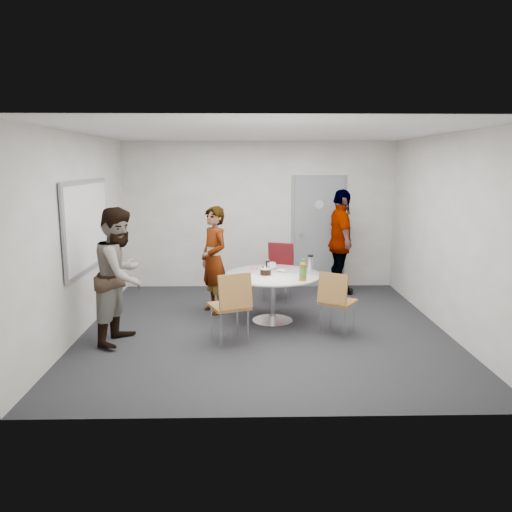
{
  "coord_description": "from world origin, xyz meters",
  "views": [
    {
      "loc": [
        -0.27,
        -6.73,
        2.3
      ],
      "look_at": [
        -0.11,
        0.25,
        1.0
      ],
      "focal_mm": 35.0,
      "sensor_mm": 36.0,
      "label": 1
    }
  ],
  "objects_px": {
    "person_main": "(214,260)",
    "person_right": "(341,242)",
    "chair_far": "(279,265)",
    "whiteboard": "(87,225)",
    "chair_near_right": "(336,297)",
    "chair_near_left": "(232,301)",
    "person_left": "(121,275)",
    "door": "(318,232)",
    "table": "(274,280)"
  },
  "relations": [
    {
      "from": "table",
      "to": "chair_near_right",
      "type": "relative_size",
      "value": 1.57
    },
    {
      "from": "chair_far",
      "to": "person_left",
      "type": "height_order",
      "value": "person_left"
    },
    {
      "from": "door",
      "to": "person_main",
      "type": "relative_size",
      "value": 1.28
    },
    {
      "from": "door",
      "to": "chair_far",
      "type": "distance_m",
      "value": 1.29
    },
    {
      "from": "whiteboard",
      "to": "person_left",
      "type": "bearing_deg",
      "value": -47.54
    },
    {
      "from": "table",
      "to": "person_left",
      "type": "relative_size",
      "value": 0.79
    },
    {
      "from": "door",
      "to": "person_right",
      "type": "distance_m",
      "value": 0.63
    },
    {
      "from": "chair_near_right",
      "to": "person_left",
      "type": "height_order",
      "value": "person_left"
    },
    {
      "from": "chair_near_left",
      "to": "door",
      "type": "bearing_deg",
      "value": 41.01
    },
    {
      "from": "door",
      "to": "person_left",
      "type": "height_order",
      "value": "door"
    },
    {
      "from": "whiteboard",
      "to": "chair_near_left",
      "type": "height_order",
      "value": "whiteboard"
    },
    {
      "from": "person_right",
      "to": "door",
      "type": "bearing_deg",
      "value": 28.45
    },
    {
      "from": "table",
      "to": "chair_near_left",
      "type": "distance_m",
      "value": 1.1
    },
    {
      "from": "table",
      "to": "person_main",
      "type": "distance_m",
      "value": 1.06
    },
    {
      "from": "person_main",
      "to": "chair_near_left",
      "type": "bearing_deg",
      "value": -18.77
    },
    {
      "from": "chair_near_left",
      "to": "chair_far",
      "type": "height_order",
      "value": "chair_far"
    },
    {
      "from": "chair_near_right",
      "to": "person_main",
      "type": "relative_size",
      "value": 0.53
    },
    {
      "from": "person_left",
      "to": "person_right",
      "type": "height_order",
      "value": "person_right"
    },
    {
      "from": "chair_near_left",
      "to": "person_main",
      "type": "bearing_deg",
      "value": 79.63
    },
    {
      "from": "chair_near_right",
      "to": "chair_near_left",
      "type": "bearing_deg",
      "value": -134.62
    },
    {
      "from": "door",
      "to": "chair_near_left",
      "type": "height_order",
      "value": "door"
    },
    {
      "from": "table",
      "to": "chair_far",
      "type": "relative_size",
      "value": 1.44
    },
    {
      "from": "door",
      "to": "whiteboard",
      "type": "height_order",
      "value": "door"
    },
    {
      "from": "chair_near_left",
      "to": "chair_far",
      "type": "bearing_deg",
      "value": 48.45
    },
    {
      "from": "door",
      "to": "table",
      "type": "height_order",
      "value": "door"
    },
    {
      "from": "chair_near_left",
      "to": "person_right",
      "type": "bearing_deg",
      "value": 31.39
    },
    {
      "from": "chair_near_right",
      "to": "person_left",
      "type": "xyz_separation_m",
      "value": [
        -2.81,
        -0.14,
        0.34
      ]
    },
    {
      "from": "person_right",
      "to": "table",
      "type": "bearing_deg",
      "value": 139.06
    },
    {
      "from": "door",
      "to": "chair_near_right",
      "type": "distance_m",
      "value": 2.83
    },
    {
      "from": "person_main",
      "to": "person_left",
      "type": "height_order",
      "value": "person_left"
    },
    {
      "from": "person_main",
      "to": "person_right",
      "type": "xyz_separation_m",
      "value": [
        2.18,
        1.13,
        0.1
      ]
    },
    {
      "from": "table",
      "to": "whiteboard",
      "type": "bearing_deg",
      "value": -177.64
    },
    {
      "from": "person_main",
      "to": "person_left",
      "type": "distance_m",
      "value": 1.69
    },
    {
      "from": "whiteboard",
      "to": "table",
      "type": "height_order",
      "value": "whiteboard"
    },
    {
      "from": "chair_near_right",
      "to": "person_right",
      "type": "bearing_deg",
      "value": 110.56
    },
    {
      "from": "table",
      "to": "person_left",
      "type": "xyz_separation_m",
      "value": [
        -2.03,
        -0.75,
        0.25
      ]
    },
    {
      "from": "person_right",
      "to": "person_left",
      "type": "bearing_deg",
      "value": 122.79
    },
    {
      "from": "chair_near_left",
      "to": "person_left",
      "type": "relative_size",
      "value": 0.54
    },
    {
      "from": "table",
      "to": "chair_far",
      "type": "bearing_deg",
      "value": 83.05
    },
    {
      "from": "table",
      "to": "person_left",
      "type": "bearing_deg",
      "value": -159.64
    },
    {
      "from": "door",
      "to": "person_main",
      "type": "bearing_deg",
      "value": -138.03
    },
    {
      "from": "chair_far",
      "to": "whiteboard",
      "type": "bearing_deg",
      "value": 44.06
    },
    {
      "from": "person_main",
      "to": "person_left",
      "type": "bearing_deg",
      "value": -72.58
    },
    {
      "from": "door",
      "to": "person_left",
      "type": "xyz_separation_m",
      "value": [
        -2.97,
        -2.93,
        -0.15
      ]
    },
    {
      "from": "table",
      "to": "chair_near_left",
      "type": "xyz_separation_m",
      "value": [
        -0.59,
        -0.92,
        -0.04
      ]
    },
    {
      "from": "chair_near_right",
      "to": "whiteboard",
      "type": "bearing_deg",
      "value": -155.72
    },
    {
      "from": "table",
      "to": "chair_near_right",
      "type": "height_order",
      "value": "table"
    },
    {
      "from": "chair_near_left",
      "to": "person_left",
      "type": "height_order",
      "value": "person_left"
    },
    {
      "from": "table",
      "to": "chair_near_right",
      "type": "xyz_separation_m",
      "value": [
        0.78,
        -0.61,
        -0.09
      ]
    },
    {
      "from": "chair_far",
      "to": "person_left",
      "type": "relative_size",
      "value": 0.55
    }
  ]
}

